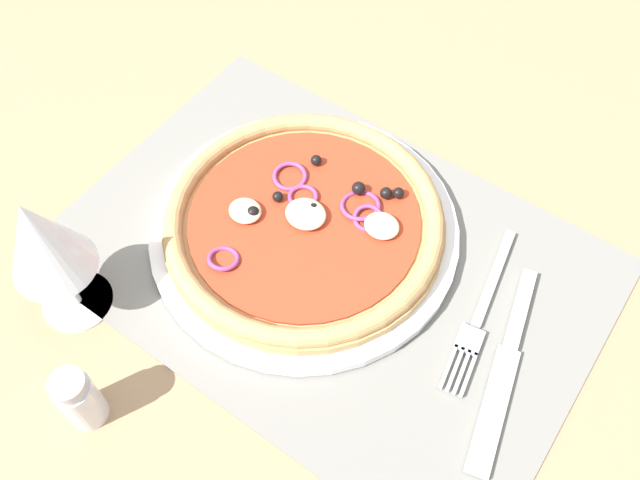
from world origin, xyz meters
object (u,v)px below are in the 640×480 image
object	(u,v)px
fork	(479,316)
wine_glass	(40,240)
pizza	(304,220)
knife	(504,367)
pepper_shaker	(79,399)
plate	(304,230)

from	to	relation	value
fork	wine_glass	size ratio (longest dim) A/B	1.21
pizza	knife	bearing A→B (deg)	176.15
pepper_shaker	knife	bearing A→B (deg)	-138.46
pepper_shaker	wine_glass	bearing A→B (deg)	-38.36
fork	knife	bearing A→B (deg)	42.38
fork	pepper_shaker	size ratio (longest dim) A/B	2.68
plate	pepper_shaker	world-z (taller)	pepper_shaker
wine_glass	fork	bearing A→B (deg)	-147.41
knife	plate	bearing A→B (deg)	-107.31
pizza	pepper_shaker	distance (cm)	25.24
pizza	knife	xyz separation A→B (cm)	(-22.35, 1.50, -1.89)
wine_glass	plate	bearing A→B (deg)	-125.02
pizza	plate	bearing A→B (deg)	73.10
fork	wine_glass	world-z (taller)	wine_glass
pizza	knife	world-z (taller)	pizza
plate	pizza	distance (cm)	1.61
pizza	wine_glass	bearing A→B (deg)	55.02
pizza	wine_glass	size ratio (longest dim) A/B	1.81
plate	knife	bearing A→B (deg)	176.26
pizza	fork	bearing A→B (deg)	-174.82
knife	pepper_shaker	bearing A→B (deg)	-62.04
pizza	wine_glass	xyz separation A→B (cm)	(12.66, 18.10, 7.75)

